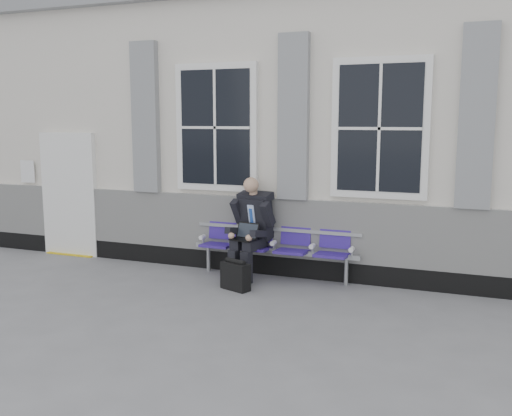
% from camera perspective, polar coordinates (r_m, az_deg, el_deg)
% --- Properties ---
extents(ground, '(70.00, 70.00, 0.00)m').
position_cam_1_polar(ground, '(7.20, 7.05, -10.46)').
color(ground, slate).
rests_on(ground, ground).
extents(station_building, '(14.40, 4.40, 4.49)m').
position_cam_1_polar(station_building, '(10.21, 12.00, 7.80)').
color(station_building, beige).
rests_on(station_building, ground).
extents(bench, '(2.60, 0.47, 0.91)m').
position_cam_1_polar(bench, '(8.59, 1.89, -3.40)').
color(bench, '#9EA0A3').
rests_on(bench, ground).
extents(businessman, '(0.68, 0.91, 1.53)m').
position_cam_1_polar(businessman, '(8.52, -0.45, -1.70)').
color(businessman, black).
rests_on(businessman, ground).
extents(briefcase, '(0.47, 0.32, 0.44)m').
position_cam_1_polar(briefcase, '(8.06, -2.07, -6.77)').
color(briefcase, black).
rests_on(briefcase, ground).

